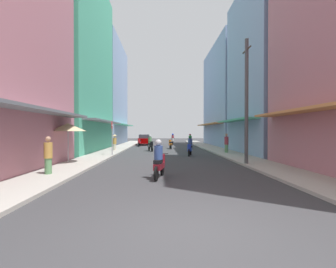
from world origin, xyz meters
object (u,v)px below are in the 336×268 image
pedestrian_foreground (115,142)px  vendor_umbrella (68,127)px  pedestrian_far (226,144)px  parked_car (145,140)px  utility_pole (247,101)px  motorbike_green (190,141)px  motorbike_black (150,144)px  motorbike_blue (190,147)px  motorbike_maroon (159,161)px  pedestrian_crossing (48,157)px  motorbike_white (173,140)px  street_sign_no_entry (112,134)px  motorbike_red (139,142)px  motorbike_orange (170,144)px

pedestrian_foreground → vendor_umbrella: size_ratio=0.69×
pedestrian_far → vendor_umbrella: 12.57m
parked_car → pedestrian_foreground: size_ratio=2.57×
pedestrian_foreground → utility_pole: (9.06, -9.69, 2.66)m
motorbike_green → motorbike_black: bearing=-125.8°
motorbike_blue → motorbike_maroon: same height
pedestrian_crossing → motorbike_blue: bearing=51.0°
motorbike_green → motorbike_blue: bearing=-96.8°
motorbike_blue → motorbike_white: (-0.57, 15.63, 0.00)m
motorbike_blue → street_sign_no_entry: size_ratio=0.67×
pedestrian_foreground → pedestrian_crossing: size_ratio=0.96×
motorbike_white → pedestrian_crossing: 25.03m
motorbike_black → motorbike_white: 11.42m
pedestrian_crossing → utility_pole: (9.42, 3.10, 2.73)m
vendor_umbrella → motorbike_green: bearing=60.9°
pedestrian_crossing → street_sign_no_entry: 8.31m
pedestrian_crossing → vendor_umbrella: vendor_umbrella is taller
motorbike_green → street_sign_no_entry: street_sign_no_entry is taller
motorbike_red → pedestrian_crossing: (-2.02, -20.20, 0.34)m
motorbike_blue → street_sign_no_entry: street_sign_no_entry is taller
parked_car → utility_pole: 21.87m
motorbike_maroon → motorbike_blue: bearing=75.5°
motorbike_red → parked_car: (0.48, 3.45, 0.24)m
motorbike_red → pedestrian_foreground: (-1.66, -7.42, 0.41)m
motorbike_red → pedestrian_crossing: bearing=-95.7°
motorbike_red → motorbike_orange: bearing=-46.2°
pedestrian_far → street_sign_no_entry: size_ratio=0.64×
motorbike_blue → pedestrian_crossing: pedestrian_crossing is taller
pedestrian_far → street_sign_no_entry: street_sign_no_entry is taller
vendor_umbrella → motorbike_black: bearing=65.9°
motorbike_maroon → motorbike_red: motorbike_maroon is taller
motorbike_white → vendor_umbrella: vendor_umbrella is taller
motorbike_black → utility_pole: 11.88m
motorbike_orange → vendor_umbrella: size_ratio=0.77×
utility_pole → vendor_umbrella: bearing=176.9°
motorbike_red → street_sign_no_entry: size_ratio=0.68×
motorbike_white → pedestrian_far: 14.64m
motorbike_black → motorbike_white: bearing=76.4°
motorbike_maroon → motorbike_red: (-2.60, 20.63, -0.20)m
motorbike_blue → motorbike_maroon: size_ratio=0.99×
vendor_umbrella → street_sign_no_entry: (1.57, 4.55, -0.41)m
motorbike_maroon → motorbike_white: size_ratio=0.99×
pedestrian_crossing → street_sign_no_entry: street_sign_no_entry is taller
motorbike_white → pedestrian_far: bearing=-74.9°
motorbike_maroon → street_sign_no_entry: size_ratio=0.68×
motorbike_orange → motorbike_maroon: motorbike_maroon is taller
motorbike_orange → vendor_umbrella: (-6.28, -12.68, 1.62)m
motorbike_black → motorbike_orange: (2.04, 3.22, -0.20)m
motorbike_black → pedestrian_far: (6.50, -3.04, 0.15)m
pedestrian_far → utility_pole: (-0.77, -6.97, 2.72)m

